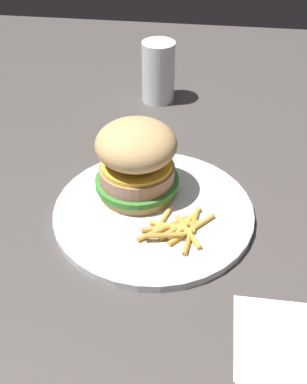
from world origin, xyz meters
TOP-DOWN VIEW (x-y plane):
  - ground_plane at (0.00, 0.00)m, footprint 1.60×1.60m
  - plate at (0.03, 0.01)m, footprint 0.28×0.28m
  - sandwich at (0.00, 0.05)m, footprint 0.12×0.12m
  - fries_pile at (0.07, -0.03)m, footprint 0.10×0.09m
  - napkin at (0.20, -0.18)m, footprint 0.11×0.11m
  - fork at (0.20, -0.17)m, footprint 0.12×0.15m
  - drink_glass at (-0.01, 0.36)m, footprint 0.06×0.06m

SIDE VIEW (x-z plane):
  - ground_plane at x=0.00m, z-range 0.00..0.00m
  - napkin at x=0.20m, z-range 0.00..0.00m
  - fork at x=0.20m, z-range 0.00..0.01m
  - plate at x=0.03m, z-range 0.00..0.01m
  - fries_pile at x=0.07m, z-range 0.01..0.02m
  - drink_glass at x=-0.01m, z-range -0.01..0.11m
  - sandwich at x=0.00m, z-range 0.01..0.12m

